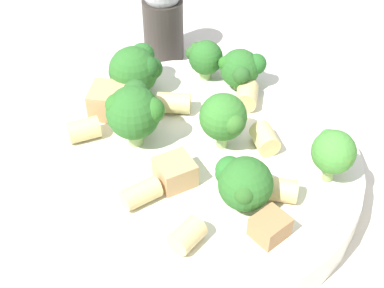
{
  "coord_description": "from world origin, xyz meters",
  "views": [
    {
      "loc": [
        0.17,
        -0.22,
        0.29
      ],
      "look_at": [
        0.0,
        0.0,
        0.04
      ],
      "focal_mm": 50.0,
      "sensor_mm": 36.0,
      "label": 1
    }
  ],
  "objects_px": {
    "rigatoni_1": "(279,188)",
    "chicken_chunk_2": "(108,102)",
    "rigatoni_3": "(84,130)",
    "rigatoni_6": "(140,193)",
    "broccoli_floret_4": "(134,111)",
    "broccoli_floret_3": "(225,118)",
    "rigatoni_5": "(265,139)",
    "pepper_shaker": "(163,16)",
    "broccoli_floret_5": "(137,69)",
    "broccoli_floret_1": "(241,69)",
    "rigatoni_4": "(174,103)",
    "broccoli_floret_2": "(334,152)",
    "rigatoni_0": "(251,97)",
    "chicken_chunk_1": "(175,172)",
    "broccoli_floret_0": "(205,57)",
    "chicken_chunk_0": "(270,227)",
    "rigatoni_2": "(187,235)",
    "pasta_bowl": "(192,165)",
    "broccoli_floret_6": "(243,183)"
  },
  "relations": [
    {
      "from": "broccoli_floret_0",
      "to": "broccoli_floret_1",
      "type": "bearing_deg",
      "value": 7.65
    },
    {
      "from": "broccoli_floret_0",
      "to": "broccoli_floret_5",
      "type": "xyz_separation_m",
      "value": [
        -0.03,
        -0.05,
        0.0
      ]
    },
    {
      "from": "broccoli_floret_2",
      "to": "rigatoni_0",
      "type": "bearing_deg",
      "value": 156.68
    },
    {
      "from": "broccoli_floret_2",
      "to": "rigatoni_2",
      "type": "height_order",
      "value": "broccoli_floret_2"
    },
    {
      "from": "rigatoni_4",
      "to": "rigatoni_1",
      "type": "bearing_deg",
      "value": -14.99
    },
    {
      "from": "broccoli_floret_3",
      "to": "rigatoni_1",
      "type": "xyz_separation_m",
      "value": [
        0.06,
        -0.02,
        -0.02
      ]
    },
    {
      "from": "broccoli_floret_1",
      "to": "rigatoni_4",
      "type": "height_order",
      "value": "broccoli_floret_1"
    },
    {
      "from": "rigatoni_3",
      "to": "chicken_chunk_1",
      "type": "height_order",
      "value": "chicken_chunk_1"
    },
    {
      "from": "rigatoni_5",
      "to": "broccoli_floret_5",
      "type": "bearing_deg",
      "value": -178.06
    },
    {
      "from": "broccoli_floret_1",
      "to": "rigatoni_0",
      "type": "height_order",
      "value": "broccoli_floret_1"
    },
    {
      "from": "broccoli_floret_0",
      "to": "rigatoni_2",
      "type": "xyz_separation_m",
      "value": [
        0.09,
        -0.15,
        -0.01
      ]
    },
    {
      "from": "rigatoni_4",
      "to": "rigatoni_2",
      "type": "bearing_deg",
      "value": -48.31
    },
    {
      "from": "rigatoni_3",
      "to": "broccoli_floret_1",
      "type": "bearing_deg",
      "value": 63.97
    },
    {
      "from": "broccoli_floret_1",
      "to": "chicken_chunk_2",
      "type": "bearing_deg",
      "value": -126.33
    },
    {
      "from": "broccoli_floret_4",
      "to": "pasta_bowl",
      "type": "bearing_deg",
      "value": 17.67
    },
    {
      "from": "chicken_chunk_2",
      "to": "rigatoni_2",
      "type": "bearing_deg",
      "value": -27.11
    },
    {
      "from": "broccoli_floret_1",
      "to": "broccoli_floret_3",
      "type": "relative_size",
      "value": 0.8
    },
    {
      "from": "rigatoni_3",
      "to": "rigatoni_6",
      "type": "height_order",
      "value": "rigatoni_3"
    },
    {
      "from": "pasta_bowl",
      "to": "chicken_chunk_2",
      "type": "height_order",
      "value": "chicken_chunk_2"
    },
    {
      "from": "rigatoni_6",
      "to": "broccoli_floret_5",
      "type": "bearing_deg",
      "value": 131.4
    },
    {
      "from": "broccoli_floret_0",
      "to": "rigatoni_6",
      "type": "bearing_deg",
      "value": -71.09
    },
    {
      "from": "chicken_chunk_0",
      "to": "pepper_shaker",
      "type": "bearing_deg",
      "value": 143.76
    },
    {
      "from": "rigatoni_2",
      "to": "rigatoni_5",
      "type": "xyz_separation_m",
      "value": [
        -0.01,
        0.1,
        0.0
      ]
    },
    {
      "from": "chicken_chunk_0",
      "to": "rigatoni_2",
      "type": "bearing_deg",
      "value": -136.17
    },
    {
      "from": "rigatoni_2",
      "to": "chicken_chunk_2",
      "type": "distance_m",
      "value": 0.14
    },
    {
      "from": "broccoli_floret_5",
      "to": "chicken_chunk_1",
      "type": "height_order",
      "value": "broccoli_floret_5"
    },
    {
      "from": "broccoli_floret_4",
      "to": "broccoli_floret_3",
      "type": "bearing_deg",
      "value": 31.27
    },
    {
      "from": "rigatoni_0",
      "to": "chicken_chunk_1",
      "type": "relative_size",
      "value": 0.98
    },
    {
      "from": "broccoli_floret_5",
      "to": "broccoli_floret_3",
      "type": "bearing_deg",
      "value": -8.28
    },
    {
      "from": "broccoli_floret_4",
      "to": "rigatoni_2",
      "type": "bearing_deg",
      "value": -31.1
    },
    {
      "from": "broccoli_floret_2",
      "to": "broccoli_floret_1",
      "type": "bearing_deg",
      "value": 153.87
    },
    {
      "from": "broccoli_floret_1",
      "to": "rigatoni_1",
      "type": "height_order",
      "value": "broccoli_floret_1"
    },
    {
      "from": "broccoli_floret_5",
      "to": "pepper_shaker",
      "type": "xyz_separation_m",
      "value": [
        -0.04,
        0.09,
        -0.01
      ]
    },
    {
      "from": "rigatoni_5",
      "to": "pepper_shaker",
      "type": "height_order",
      "value": "pepper_shaker"
    },
    {
      "from": "broccoli_floret_0",
      "to": "rigatoni_0",
      "type": "relative_size",
      "value": 1.46
    },
    {
      "from": "rigatoni_1",
      "to": "chicken_chunk_2",
      "type": "height_order",
      "value": "chicken_chunk_2"
    },
    {
      "from": "chicken_chunk_2",
      "to": "rigatoni_3",
      "type": "bearing_deg",
      "value": -79.74
    },
    {
      "from": "broccoli_floret_4",
      "to": "pepper_shaker",
      "type": "distance_m",
      "value": 0.16
    },
    {
      "from": "rigatoni_5",
      "to": "pepper_shaker",
      "type": "relative_size",
      "value": 0.25
    },
    {
      "from": "broccoli_floret_1",
      "to": "rigatoni_4",
      "type": "distance_m",
      "value": 0.06
    },
    {
      "from": "pasta_bowl",
      "to": "rigatoni_6",
      "type": "relative_size",
      "value": 9.72
    },
    {
      "from": "rigatoni_2",
      "to": "rigatoni_6",
      "type": "distance_m",
      "value": 0.05
    },
    {
      "from": "broccoli_floret_1",
      "to": "rigatoni_6",
      "type": "xyz_separation_m",
      "value": [
        0.01,
        -0.14,
        -0.01
      ]
    },
    {
      "from": "chicken_chunk_0",
      "to": "chicken_chunk_2",
      "type": "bearing_deg",
      "value": 169.88
    },
    {
      "from": "rigatoni_0",
      "to": "chicken_chunk_2",
      "type": "bearing_deg",
      "value": -138.93
    },
    {
      "from": "broccoli_floret_0",
      "to": "rigatoni_5",
      "type": "distance_m",
      "value": 0.1
    },
    {
      "from": "pepper_shaker",
      "to": "broccoli_floret_2",
      "type": "bearing_deg",
      "value": -21.7
    },
    {
      "from": "rigatoni_5",
      "to": "pasta_bowl",
      "type": "bearing_deg",
      "value": -134.94
    },
    {
      "from": "broccoli_floret_6",
      "to": "rigatoni_4",
      "type": "distance_m",
      "value": 0.11
    },
    {
      "from": "rigatoni_1",
      "to": "rigatoni_4",
      "type": "xyz_separation_m",
      "value": [
        -0.11,
        0.03,
        0.0
      ]
    }
  ]
}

